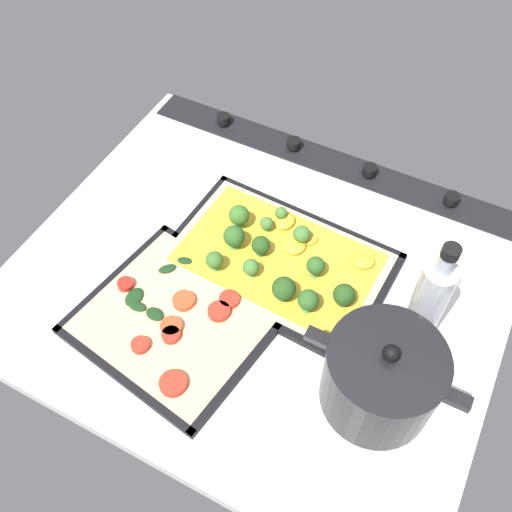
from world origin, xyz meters
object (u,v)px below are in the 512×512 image
object	(u,v)px
baking_tray_front	(278,262)
broccoli_pizza	(279,258)
cooking_pot	(381,378)
veggie_pizza_back	(176,319)
baking_tray_back	(177,320)
oil_bottle	(428,302)

from	to	relation	value
baking_tray_front	broccoli_pizza	xyz separation A→B (cm)	(-0.31, 0.37, 1.74)
cooking_pot	veggie_pizza_back	bearing A→B (deg)	4.81
broccoli_pizza	baking_tray_front	bearing A→B (deg)	-50.72
broccoli_pizza	veggie_pizza_back	bearing A→B (deg)	61.53
baking_tray_back	oil_bottle	size ratio (longest dim) A/B	1.48
broccoli_pizza	veggie_pizza_back	world-z (taller)	broccoli_pizza
baking_tray_front	cooking_pot	size ratio (longest dim) A/B	1.66
oil_bottle	broccoli_pizza	bearing A→B (deg)	-4.09
oil_bottle	baking_tray_front	bearing A→B (deg)	-4.88
baking_tray_back	oil_bottle	distance (cm)	39.39
baking_tray_back	oil_bottle	world-z (taller)	oil_bottle
baking_tray_back	veggie_pizza_back	bearing A→B (deg)	125.80
oil_bottle	baking_tray_back	bearing A→B (deg)	24.42
baking_tray_front	baking_tray_back	distance (cm)	20.34
baking_tray_back	oil_bottle	xyz separation A→B (cm)	(-34.93, -15.86, 8.93)
broccoli_pizza	cooking_pot	xyz separation A→B (cm)	(-23.19, 15.00, 4.32)
baking_tray_front	baking_tray_back	size ratio (longest dim) A/B	1.19
broccoli_pizza	baking_tray_back	world-z (taller)	broccoli_pizza
cooking_pot	oil_bottle	world-z (taller)	oil_bottle
veggie_pizza_back	cooking_pot	size ratio (longest dim) A/B	1.28
baking_tray_back	cooking_pot	size ratio (longest dim) A/B	1.40
broccoli_pizza	veggie_pizza_back	size ratio (longest dim) A/B	1.21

